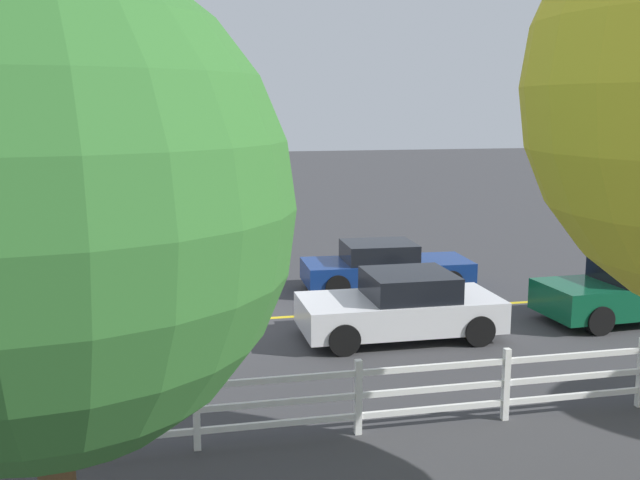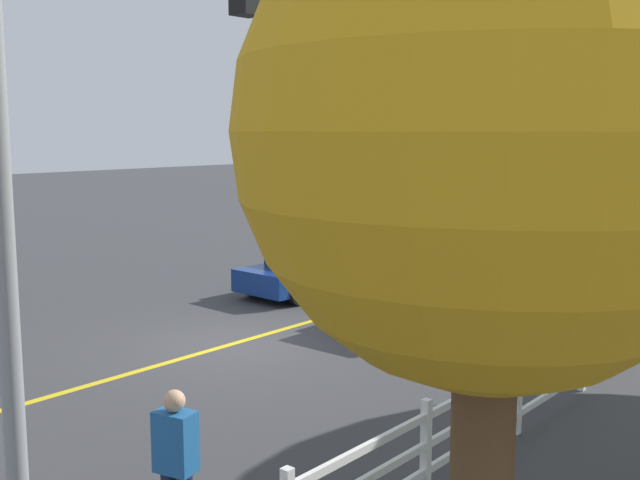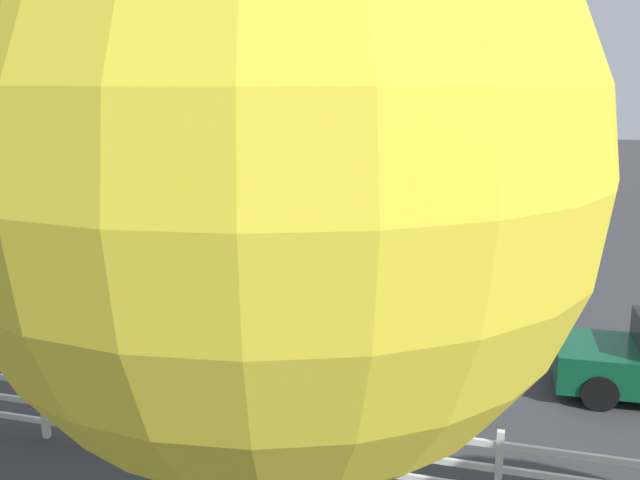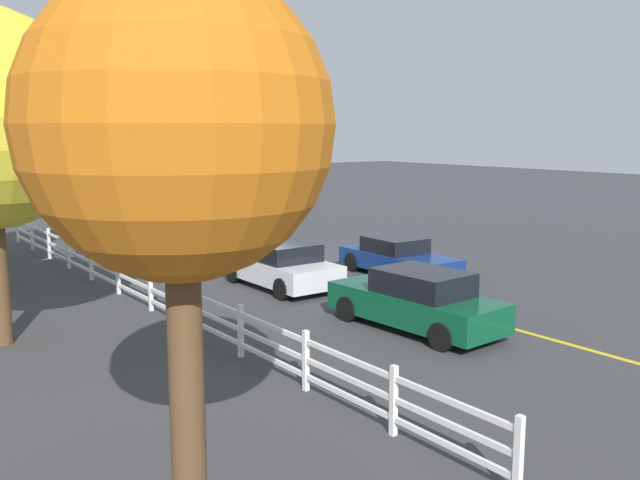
# 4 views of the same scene
# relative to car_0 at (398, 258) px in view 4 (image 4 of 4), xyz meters

# --- Properties ---
(ground_plane) EXTENTS (120.00, 120.00, 0.00)m
(ground_plane) POSITION_rel_car_0_xyz_m (4.87, 2.00, -0.61)
(ground_plane) COLOR #38383A
(lane_center_stripe) EXTENTS (28.00, 0.16, 0.01)m
(lane_center_stripe) POSITION_rel_car_0_xyz_m (0.87, 2.00, -0.61)
(lane_center_stripe) COLOR gold
(lane_center_stripe) RESTS_ON ground_plane
(signal_assembly) EXTENTS (7.80, 0.38, 7.02)m
(signal_assembly) POSITION_rel_car_0_xyz_m (9.51, 6.41, 4.35)
(signal_assembly) COLOR gray
(signal_assembly) RESTS_ON ground_plane
(car_0) EXTENTS (4.44, 1.98, 1.27)m
(car_0) POSITION_rel_car_0_xyz_m (0.00, 0.00, 0.00)
(car_0) COLOR navy
(car_0) RESTS_ON ground_plane
(car_1) EXTENTS (4.16, 2.02, 1.39)m
(car_1) POSITION_rel_car_0_xyz_m (0.90, 4.01, 0.05)
(car_1) COLOR silver
(car_1) RESTS_ON ground_plane
(car_2) EXTENTS (4.60, 1.99, 1.48)m
(car_2) POSITION_rel_car_0_xyz_m (-4.80, 3.91, 0.10)
(car_2) COLOR #0C4C2D
(car_2) RESTS_ON ground_plane
(pedestrian) EXTENTS (0.34, 0.45, 1.69)m
(pedestrian) POSITION_rel_car_0_xyz_m (10.43, 7.13, 0.31)
(pedestrian) COLOR #191E3F
(pedestrian) RESTS_ON ground_plane
(white_rail_fence) EXTENTS (26.10, 0.10, 1.15)m
(white_rail_fence) POSITION_rel_car_0_xyz_m (1.87, 8.36, -0.01)
(white_rail_fence) COLOR white
(white_rail_fence) RESTS_ON ground_plane
(tree_3) EXTENTS (3.52, 3.52, 6.59)m
(tree_3) POSITION_rel_car_0_xyz_m (-9.15, 12.06, 4.18)
(tree_3) COLOR brown
(tree_3) RESTS_ON ground_plane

